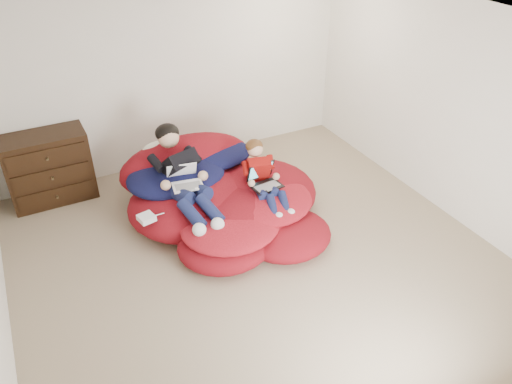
{
  "coord_description": "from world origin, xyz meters",
  "views": [
    {
      "loc": [
        -1.9,
        -3.74,
        3.62
      ],
      "look_at": [
        0.11,
        0.23,
        0.7
      ],
      "focal_mm": 35.0,
      "sensor_mm": 36.0,
      "label": 1
    }
  ],
  "objects_px": {
    "dresser": "(49,168)",
    "beanbag_pile": "(222,198)",
    "older_boy": "(181,170)",
    "laptop_white": "(185,179)",
    "laptop_black": "(264,179)",
    "younger_boy": "(263,174)"
  },
  "relations": [
    {
      "from": "older_boy",
      "to": "laptop_black",
      "type": "bearing_deg",
      "value": -26.63
    },
    {
      "from": "dresser",
      "to": "younger_boy",
      "type": "distance_m",
      "value": 2.71
    },
    {
      "from": "dresser",
      "to": "younger_boy",
      "type": "xyz_separation_m",
      "value": [
        2.19,
        -1.58,
        0.16
      ]
    },
    {
      "from": "beanbag_pile",
      "to": "dresser",
      "type": "bearing_deg",
      "value": 143.01
    },
    {
      "from": "laptop_black",
      "to": "dresser",
      "type": "bearing_deg",
      "value": 143.63
    },
    {
      "from": "younger_boy",
      "to": "laptop_white",
      "type": "xyz_separation_m",
      "value": [
        -0.86,
        0.27,
        0.03
      ]
    },
    {
      "from": "beanbag_pile",
      "to": "older_boy",
      "type": "bearing_deg",
      "value": 161.04
    },
    {
      "from": "beanbag_pile",
      "to": "laptop_black",
      "type": "xyz_separation_m",
      "value": [
        0.42,
        -0.28,
        0.3
      ]
    },
    {
      "from": "younger_boy",
      "to": "laptop_black",
      "type": "distance_m",
      "value": 0.06
    },
    {
      "from": "dresser",
      "to": "older_boy",
      "type": "relative_size",
      "value": 0.72
    },
    {
      "from": "dresser",
      "to": "younger_boy",
      "type": "height_order",
      "value": "younger_boy"
    },
    {
      "from": "laptop_white",
      "to": "laptop_black",
      "type": "height_order",
      "value": "laptop_white"
    },
    {
      "from": "dresser",
      "to": "laptop_white",
      "type": "height_order",
      "value": "dresser"
    },
    {
      "from": "laptop_white",
      "to": "laptop_black",
      "type": "relative_size",
      "value": 1.12
    },
    {
      "from": "beanbag_pile",
      "to": "laptop_black",
      "type": "bearing_deg",
      "value": -33.67
    },
    {
      "from": "dresser",
      "to": "laptop_black",
      "type": "bearing_deg",
      "value": -36.37
    },
    {
      "from": "beanbag_pile",
      "to": "laptop_black",
      "type": "distance_m",
      "value": 0.59
    },
    {
      "from": "younger_boy",
      "to": "laptop_white",
      "type": "relative_size",
      "value": 2.2
    },
    {
      "from": "older_boy",
      "to": "dresser",
      "type": "bearing_deg",
      "value": 138.39
    },
    {
      "from": "dresser",
      "to": "laptop_white",
      "type": "distance_m",
      "value": 1.88
    },
    {
      "from": "younger_boy",
      "to": "laptop_white",
      "type": "distance_m",
      "value": 0.9
    },
    {
      "from": "dresser",
      "to": "beanbag_pile",
      "type": "height_order",
      "value": "dresser"
    }
  ]
}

